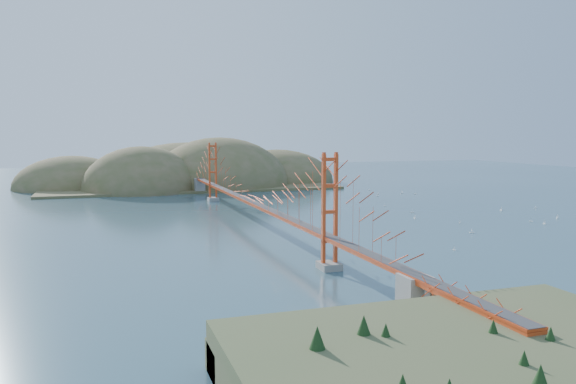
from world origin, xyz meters
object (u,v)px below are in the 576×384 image
object	(u,v)px
sailboat_2	(472,232)
sailboat_0	(415,217)
bridge	(251,177)
fort	(433,318)
sailboat_1	(412,212)

from	to	relation	value
sailboat_2	sailboat_0	bearing A→B (deg)	91.22
sailboat_0	sailboat_2	world-z (taller)	sailboat_2
bridge	sailboat_0	world-z (taller)	bridge
fort	sailboat_1	size ratio (longest dim) A/B	4.99
sailboat_2	bridge	bearing A→B (deg)	146.43
fort	sailboat_2	xyz separation A→B (m)	(25.96, 30.49, -0.51)
sailboat_1	sailboat_2	world-z (taller)	sailboat_1
bridge	sailboat_2	xyz separation A→B (m)	(26.36, -17.49, -6.86)
sailboat_1	sailboat_2	bearing A→B (deg)	-97.54
sailboat_0	sailboat_2	xyz separation A→B (m)	(0.30, -14.07, 0.00)
sailboat_1	sailboat_0	xyz separation A→B (m)	(-2.91, -5.66, -0.01)
bridge	fort	bearing A→B (deg)	-89.52
bridge	sailboat_2	distance (m)	32.37
bridge	sailboat_0	bearing A→B (deg)	-7.48
bridge	fort	distance (m)	48.40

